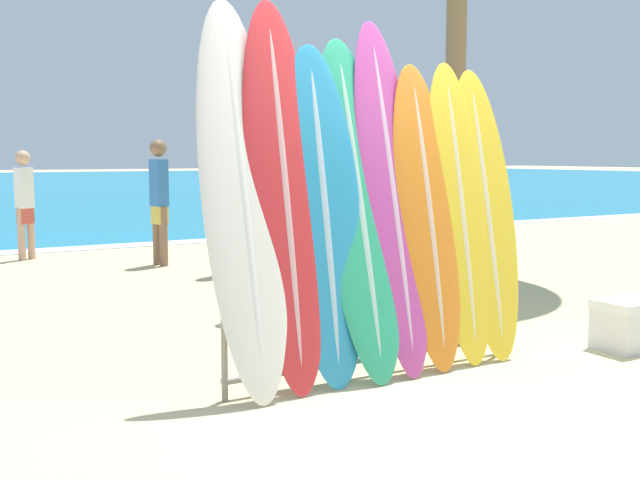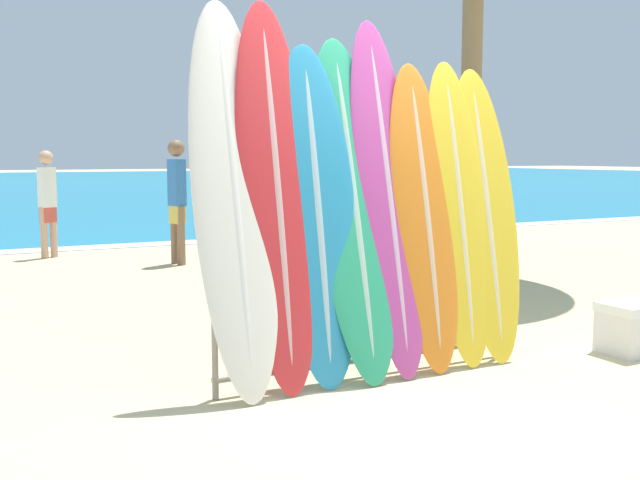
# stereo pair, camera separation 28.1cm
# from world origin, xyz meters

# --- Properties ---
(ground_plane) EXTENTS (160.00, 160.00, 0.00)m
(ground_plane) POSITION_xyz_m (0.00, 0.00, 0.00)
(ground_plane) COLOR beige
(surfboard_rack) EXTENTS (2.29, 0.04, 0.83)m
(surfboard_rack) POSITION_xyz_m (-0.21, 0.47, 0.45)
(surfboard_rack) COLOR gray
(surfboard_rack) RESTS_ON ground_plane
(surfboard_slot_0) EXTENTS (0.54, 0.66, 2.47)m
(surfboard_slot_0) POSITION_xyz_m (-1.17, 0.53, 1.24)
(surfboard_slot_0) COLOR silver
(surfboard_slot_0) RESTS_ON ground_plane
(surfboard_slot_1) EXTENTS (0.52, 0.55, 2.48)m
(surfboard_slot_1) POSITION_xyz_m (-0.90, 0.52, 1.24)
(surfboard_slot_1) COLOR red
(surfboard_slot_1) RESTS_ON ground_plane
(surfboard_slot_2) EXTENTS (0.57, 0.47, 2.22)m
(surfboard_slot_2) POSITION_xyz_m (-0.62, 0.49, 1.11)
(surfboard_slot_2) COLOR teal
(surfboard_slot_2) RESTS_ON ground_plane
(surfboard_slot_3) EXTENTS (0.56, 0.67, 2.29)m
(surfboard_slot_3) POSITION_xyz_m (-0.34, 0.53, 1.15)
(surfboard_slot_3) COLOR #289E70
(surfboard_slot_3) RESTS_ON ground_plane
(surfboard_slot_4) EXTENTS (0.49, 0.65, 2.43)m
(surfboard_slot_4) POSITION_xyz_m (-0.07, 0.53, 1.22)
(surfboard_slot_4) COLOR #B23D8E
(surfboard_slot_4) RESTS_ON ground_plane
(surfboard_slot_5) EXTENTS (0.51, 0.54, 2.14)m
(surfboard_slot_5) POSITION_xyz_m (0.20, 0.48, 1.07)
(surfboard_slot_5) COLOR orange
(surfboard_slot_5) RESTS_ON ground_plane
(surfboard_slot_6) EXTENTS (0.50, 0.49, 2.17)m
(surfboard_slot_6) POSITION_xyz_m (0.50, 0.49, 1.08)
(surfboard_slot_6) COLOR yellow
(surfboard_slot_6) RESTS_ON ground_plane
(surfboard_slot_7) EXTENTS (0.54, 0.51, 2.13)m
(surfboard_slot_7) POSITION_xyz_m (0.75, 0.49, 1.06)
(surfboard_slot_7) COLOR yellow
(surfboard_slot_7) RESTS_ON ground_plane
(person_near_water) EXTENTS (0.22, 0.27, 1.61)m
(person_near_water) POSITION_xyz_m (0.59, 4.95, 0.88)
(person_near_water) COLOR beige
(person_near_water) RESTS_ON ground_plane
(person_mid_beach) EXTENTS (0.25, 0.28, 1.61)m
(person_mid_beach) POSITION_xyz_m (-0.11, 2.56, 0.88)
(person_mid_beach) COLOR tan
(person_mid_beach) RESTS_ON ground_plane
(person_far_left) EXTENTS (0.23, 0.28, 1.70)m
(person_far_left) POSITION_xyz_m (0.10, 6.18, 0.93)
(person_far_left) COLOR #846047
(person_far_left) RESTS_ON ground_plane
(person_far_right) EXTENTS (0.27, 0.24, 1.56)m
(person_far_right) POSITION_xyz_m (-1.39, 7.69, 0.85)
(person_far_right) COLOR tan
(person_far_right) RESTS_ON ground_plane
(cooler_box) EXTENTS (0.48, 0.37, 0.39)m
(cooler_box) POSITION_xyz_m (1.84, 0.07, 0.20)
(cooler_box) COLOR silver
(cooler_box) RESTS_ON ground_plane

